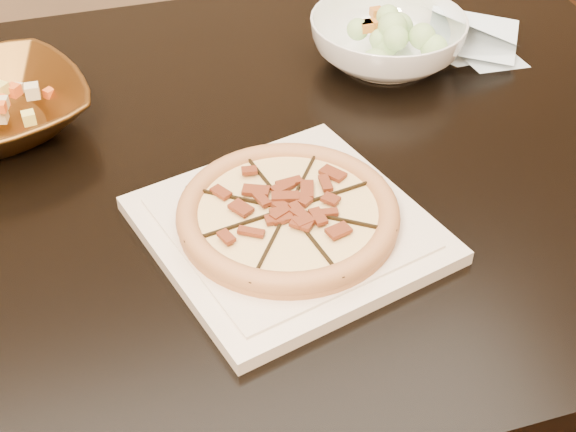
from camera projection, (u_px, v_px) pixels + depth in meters
name	position (u px, v px, depth m)	size (l,w,h in m)	color
dining_table	(182.00, 219.00, 1.11)	(1.54, 1.00, 0.75)	black
plate	(288.00, 229.00, 0.94)	(0.37, 0.37, 0.02)	beige
pizza	(288.00, 213.00, 0.93)	(0.26, 0.26, 0.03)	#BA834A
salad_bowl	(387.00, 40.00, 1.24)	(0.24, 0.24, 0.08)	white
salad	(389.00, 7.00, 1.20)	(0.10, 0.11, 0.04)	#B7EB85
cling_film	(474.00, 40.00, 1.26)	(0.14, 0.12, 0.05)	silver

